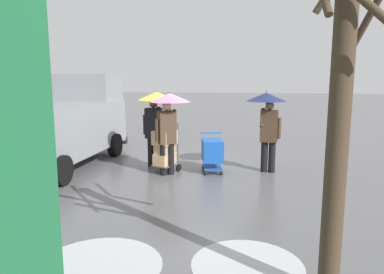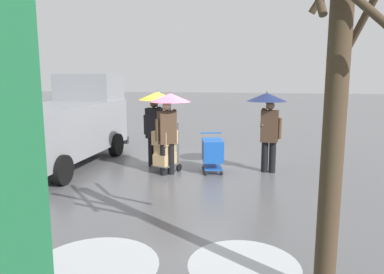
# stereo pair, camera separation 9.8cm
# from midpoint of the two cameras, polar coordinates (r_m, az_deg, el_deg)

# --- Properties ---
(ground_plane) EXTENTS (90.00, 90.00, 0.00)m
(ground_plane) POSITION_cam_midpoint_polar(r_m,az_deg,el_deg) (10.14, -1.02, -4.96)
(ground_plane) COLOR #5B5B5E
(slush_patch_near_cluster) EXTENTS (1.54, 1.54, 0.01)m
(slush_patch_near_cluster) POSITION_cam_midpoint_polar(r_m,az_deg,el_deg) (5.30, 8.10, -19.23)
(slush_patch_near_cluster) COLOR silver
(slush_patch_near_cluster) RESTS_ON ground
(slush_patch_under_van) EXTENTS (1.76, 1.76, 0.01)m
(slush_patch_under_van) POSITION_cam_midpoint_polar(r_m,az_deg,el_deg) (5.39, -15.08, -18.95)
(slush_patch_under_van) COLOR silver
(slush_patch_under_van) RESTS_ON ground
(cargo_van_parked_right) EXTENTS (2.29, 5.38, 2.60)m
(cargo_van_parked_right) POSITION_cam_midpoint_polar(r_m,az_deg,el_deg) (11.02, -19.78, 1.90)
(cargo_van_parked_right) COLOR gray
(cargo_van_parked_right) RESTS_ON ground
(shopping_cart_vendor) EXTENTS (0.71, 0.92, 1.02)m
(shopping_cart_vendor) POSITION_cam_midpoint_polar(r_m,az_deg,el_deg) (9.66, 2.90, -2.25)
(shopping_cart_vendor) COLOR #1951B2
(shopping_cart_vendor) RESTS_ON ground
(hand_dolly_boxes) EXTENTS (0.74, 0.84, 1.32)m
(hand_dolly_boxes) POSITION_cam_midpoint_polar(r_m,az_deg,el_deg) (9.62, -4.55, -1.71)
(hand_dolly_boxes) COLOR #515156
(hand_dolly_boxes) RESTS_ON ground
(pedestrian_pink_side) EXTENTS (1.04, 1.04, 2.15)m
(pedestrian_pink_side) POSITION_cam_midpoint_polar(r_m,az_deg,el_deg) (9.73, 11.45, 3.72)
(pedestrian_pink_side) COLOR black
(pedestrian_pink_side) RESTS_ON ground
(pedestrian_black_side) EXTENTS (1.04, 1.04, 2.15)m
(pedestrian_black_side) POSITION_cam_midpoint_polar(r_m,az_deg,el_deg) (10.16, -6.03, 4.10)
(pedestrian_black_side) COLOR black
(pedestrian_black_side) RESTS_ON ground
(pedestrian_white_side) EXTENTS (1.04, 1.04, 2.15)m
(pedestrian_white_side) POSITION_cam_midpoint_polar(r_m,az_deg,el_deg) (9.30, -3.99, 3.63)
(pedestrian_white_side) COLOR black
(pedestrian_white_side) RESTS_ON ground
(bare_tree_near) EXTENTS (1.04, 1.13, 4.43)m
(bare_tree_near) POSITION_cam_midpoint_polar(r_m,az_deg,el_deg) (4.19, 21.71, 5.28)
(bare_tree_near) COLOR #423323
(bare_tree_near) RESTS_ON ground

